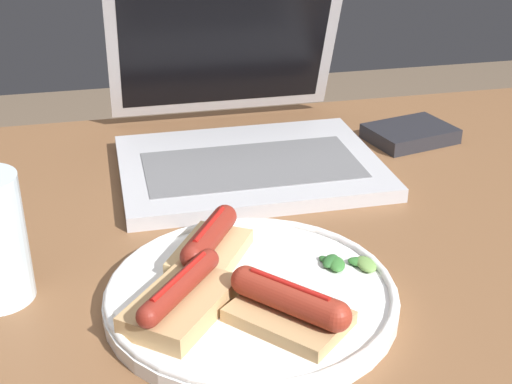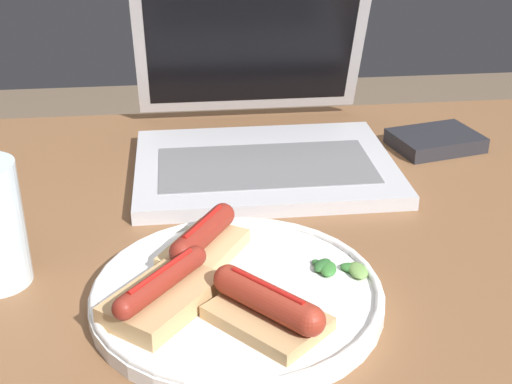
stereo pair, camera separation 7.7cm
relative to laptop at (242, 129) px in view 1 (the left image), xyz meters
name	(u,v)px [view 1 (the left image)]	position (x,y,z in m)	size (l,w,h in m)	color
desk	(255,294)	(-0.03, -0.21, -0.13)	(1.41, 0.82, 0.77)	brown
laptop	(242,129)	(0.00, 0.00, 0.00)	(0.34, 0.35, 0.25)	#B7B7BC
plate	(251,294)	(-0.06, -0.34, -0.03)	(0.28, 0.28, 0.02)	white
sausage_toast_left	(210,244)	(-0.09, -0.28, -0.01)	(0.10, 0.11, 0.04)	tan
sausage_toast_middle	(289,306)	(-0.04, -0.40, -0.01)	(0.12, 0.12, 0.04)	tan
sausage_toast_right	(181,299)	(-0.13, -0.37, -0.01)	(0.12, 0.13, 0.04)	tan
salad_pile	(348,263)	(0.04, -0.32, -0.03)	(0.06, 0.04, 0.01)	#387A33
external_drive	(410,134)	(0.26, 0.01, -0.03)	(0.14, 0.11, 0.02)	#232328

